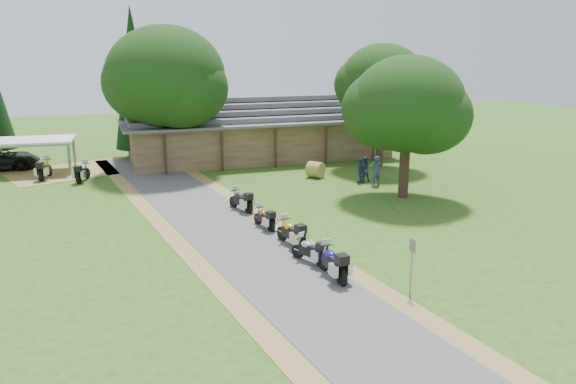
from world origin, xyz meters
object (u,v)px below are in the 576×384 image
object	(u,v)px
motorcycle_row_a	(332,261)
motorcycle_row_b	(309,249)
lodge	(258,127)
motorcycle_row_e	(241,199)
carport	(35,156)
hay_bale	(316,170)
motorcycle_carport_b	(83,171)
motorcycle_row_c	(291,231)
motorcycle_carport_a	(45,168)
motorcycle_row_d	(264,217)

from	to	relation	value
motorcycle_row_a	motorcycle_row_b	distance (m)	1.75
lodge	motorcycle_row_a	bearing A→B (deg)	-99.66
motorcycle_row_a	motorcycle_row_e	world-z (taller)	motorcycle_row_a
lodge	carport	xyz separation A→B (m)	(-16.60, -0.59, -1.26)
hay_bale	carport	bearing A→B (deg)	156.35
motorcycle_row_a	motorcycle_row_b	size ratio (longest dim) A/B	1.16
motorcycle_carport_b	lodge	bearing A→B (deg)	-51.30
motorcycle_row_e	motorcycle_carport_b	bearing A→B (deg)	19.44
motorcycle_row_c	motorcycle_carport_a	bearing A→B (deg)	18.93
carport	motorcycle_carport_a	distance (m)	2.56
carport	motorcycle_carport_b	xyz separation A→B (m)	(3.20, -4.02, -0.51)
motorcycle_row_b	motorcycle_row_d	xyz separation A→B (m)	(-0.44, 4.98, -0.01)
motorcycle_row_a	motorcycle_row_c	xyz separation A→B (m)	(-0.29, 3.95, -0.03)
hay_bale	motorcycle_row_c	bearing A→B (deg)	-116.24
hay_bale	motorcycle_row_a	bearing A→B (deg)	-109.57
motorcycle_row_e	motorcycle_carport_b	world-z (taller)	motorcycle_carport_b
motorcycle_carport_a	carport	bearing A→B (deg)	31.39
motorcycle_row_b	hay_bale	world-z (taller)	motorcycle_row_b
lodge	motorcycle_row_b	bearing A→B (deg)	-101.02
hay_bale	motorcycle_carport_b	bearing A→B (deg)	165.26
motorcycle_row_a	motorcycle_row_b	xyz separation A→B (m)	(-0.27, 1.73, -0.10)
motorcycle_row_a	motorcycle_row_d	bearing A→B (deg)	3.56
motorcycle_carport_a	motorcycle_carport_b	bearing A→B (deg)	-110.43
carport	motorcycle_row_a	xyz separation A→B (m)	(12.38, -24.22, -0.50)
motorcycle_row_a	motorcycle_row_c	distance (m)	3.96
motorcycle_row_b	motorcycle_row_a	bearing A→B (deg)	163.88
lodge	hay_bale	bearing A→B (deg)	-79.66
hay_bale	motorcycle_carport_a	bearing A→B (deg)	162.28
lodge	motorcycle_row_c	distance (m)	21.42
motorcycle_row_b	motorcycle_row_d	world-z (taller)	motorcycle_row_b
motorcycle_carport_a	motorcycle_row_a	bearing A→B (deg)	-138.64
motorcycle_row_a	hay_bale	size ratio (longest dim) A/B	1.86
motorcycle_carport_a	motorcycle_row_c	bearing A→B (deg)	-134.31
motorcycle_row_a	motorcycle_row_e	size ratio (longest dim) A/B	1.08
lodge	motorcycle_carport_a	distance (m)	16.19
carport	motorcycle_row_e	size ratio (longest dim) A/B	2.94
motorcycle_row_b	hay_bale	bearing A→B (deg)	-47.65
motorcycle_carport_a	hay_bale	xyz separation A→B (m)	(17.38, -5.55, -0.19)
motorcycle_row_d	motorcycle_carport_b	xyz separation A→B (m)	(-8.47, 13.49, 0.10)
carport	motorcycle_row_a	size ratio (longest dim) A/B	2.72
motorcycle_row_a	motorcycle_row_e	xyz separation A→B (m)	(-1.03, 10.05, -0.05)
lodge	motorcycle_row_b	world-z (taller)	lodge
motorcycle_row_d	lodge	bearing A→B (deg)	-27.53
carport	motorcycle_row_e	bearing A→B (deg)	-46.93
motorcycle_row_b	motorcycle_row_d	size ratio (longest dim) A/B	1.02
motorcycle_row_c	motorcycle_row_b	bearing A→B (deg)	167.09
motorcycle_carport_a	motorcycle_carport_b	size ratio (longest dim) A/B	1.08
motorcycle_row_d	motorcycle_carport_a	bearing A→B (deg)	23.50
lodge	motorcycle_row_d	bearing A→B (deg)	-105.24
carport	motorcycle_row_d	xyz separation A→B (m)	(11.67, -17.51, -0.61)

